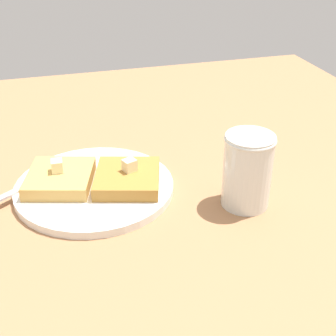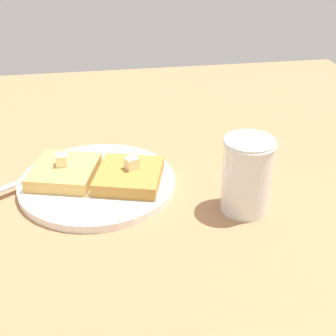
# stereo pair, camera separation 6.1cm
# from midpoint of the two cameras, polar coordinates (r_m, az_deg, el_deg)

# --- Properties ---
(table_surface) EXTENTS (1.13, 1.13, 0.03)m
(table_surface) POSITION_cam_midpoint_polar(r_m,az_deg,el_deg) (0.63, -2.81, -5.48)
(table_surface) COLOR #A2714A
(table_surface) RESTS_ON ground
(plate) EXTENTS (0.22, 0.22, 0.01)m
(plate) POSITION_cam_midpoint_polar(r_m,az_deg,el_deg) (0.66, -5.99, -1.85)
(plate) COLOR white
(plate) RESTS_ON table_surface
(toast_slice_left) EXTENTS (0.11, 0.11, 0.02)m
(toast_slice_left) POSITION_cam_midpoint_polar(r_m,az_deg,el_deg) (0.66, -9.96, -0.54)
(toast_slice_left) COLOR tan
(toast_slice_left) RESTS_ON plate
(toast_slice_middle) EXTENTS (0.11, 0.11, 0.02)m
(toast_slice_middle) POSITION_cam_midpoint_polar(r_m,az_deg,el_deg) (0.64, -2.03, -1.04)
(toast_slice_middle) COLOR #AF7A34
(toast_slice_middle) RESTS_ON plate
(butter_pat_primary) EXTENTS (0.02, 0.02, 0.02)m
(butter_pat_primary) POSITION_cam_midpoint_polar(r_m,az_deg,el_deg) (0.65, -10.24, 0.92)
(butter_pat_primary) COLOR beige
(butter_pat_primary) RESTS_ON toast_slice_left
(butter_pat_secondary) EXTENTS (0.02, 0.02, 0.02)m
(butter_pat_secondary) POSITION_cam_midpoint_polar(r_m,az_deg,el_deg) (0.64, -1.71, 0.52)
(butter_pat_secondary) COLOR beige
(butter_pat_secondary) RESTS_ON toast_slice_middle
(fork) EXTENTS (0.14, 0.10, 0.00)m
(fork) POSITION_cam_midpoint_polar(r_m,az_deg,el_deg) (0.68, -12.32, -0.63)
(fork) COLOR silver
(fork) RESTS_ON plate
(syrup_jar) EXTENTS (0.06, 0.06, 0.10)m
(syrup_jar) POSITION_cam_midpoint_polar(r_m,az_deg,el_deg) (0.60, 12.44, -1.33)
(syrup_jar) COLOR #441D0D
(syrup_jar) RESTS_ON table_surface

